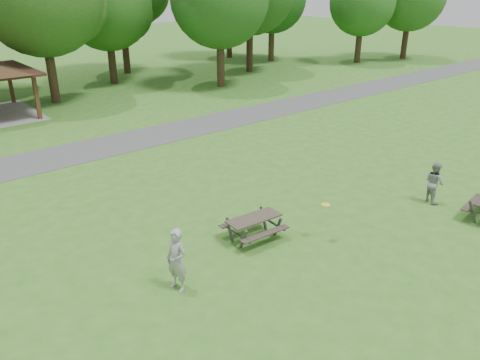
% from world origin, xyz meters
% --- Properties ---
extents(ground, '(160.00, 160.00, 0.00)m').
position_xyz_m(ground, '(0.00, 0.00, 0.00)').
color(ground, '#31671D').
rests_on(ground, ground).
extents(asphalt_path, '(120.00, 3.20, 0.02)m').
position_xyz_m(asphalt_path, '(0.00, 14.00, 0.01)').
color(asphalt_path, '#434345').
rests_on(asphalt_path, ground).
extents(tree_row_f, '(7.35, 7.00, 9.55)m').
position_xyz_m(tree_row_f, '(8.09, 28.53, 5.84)').
color(tree_row_f, black).
rests_on(tree_row_f, ground).
extents(tree_row_g, '(7.77, 7.40, 10.25)m').
position_xyz_m(tree_row_g, '(14.09, 22.03, 6.33)').
color(tree_row_g, '#302215').
rests_on(tree_row_g, ground).
extents(tree_row_i, '(7.14, 6.80, 9.52)m').
position_xyz_m(tree_row_i, '(26.08, 29.03, 5.91)').
color(tree_row_i, '#322316').
rests_on(tree_row_i, ground).
extents(tree_row_j, '(6.72, 6.40, 8.96)m').
position_xyz_m(tree_row_j, '(32.08, 22.53, 5.56)').
color(tree_row_j, black).
rests_on(tree_row_j, ground).
extents(picnic_table_middle, '(1.88, 1.55, 0.77)m').
position_xyz_m(picnic_table_middle, '(0.22, 2.37, 0.57)').
color(picnic_table_middle, '#322B24').
rests_on(picnic_table_middle, ground).
extents(frisbee_in_flight, '(0.31, 0.31, 0.02)m').
position_xyz_m(frisbee_in_flight, '(1.93, 0.92, 1.21)').
color(frisbee_in_flight, yellow).
rests_on(frisbee_in_flight, ground).
extents(frisbee_thrower, '(0.54, 0.72, 1.79)m').
position_xyz_m(frisbee_thrower, '(-3.12, 1.65, 0.90)').
color(frisbee_thrower, '#959598').
rests_on(frisbee_thrower, ground).
extents(frisbee_catcher, '(0.85, 0.94, 1.56)m').
position_xyz_m(frisbee_catcher, '(7.18, 0.15, 0.78)').
color(frisbee_catcher, gray).
rests_on(frisbee_catcher, ground).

